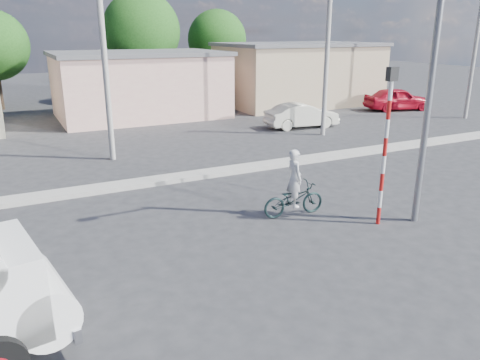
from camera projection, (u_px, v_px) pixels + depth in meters
name	position (u px, v px, depth m)	size (l,w,h in m)	color
ground_plane	(317.00, 271.00, 10.67)	(120.00, 120.00, 0.00)	#2C2B2E
median	(190.00, 176.00, 17.45)	(40.00, 0.80, 0.16)	#99968E
bicycle	(294.00, 199.00, 13.78)	(0.67, 1.91, 1.01)	black
cyclist	(294.00, 188.00, 13.68)	(0.63, 0.41, 1.72)	silver
car_cream	(302.00, 115.00, 26.42)	(1.46, 4.17, 1.37)	beige
car_red	(397.00, 99.00, 32.25)	(1.83, 4.54, 1.55)	#B20D21
traffic_pole	(386.00, 134.00, 12.53)	(0.28, 0.18, 4.36)	red
streetlight	(431.00, 42.00, 11.96)	(2.34, 0.22, 9.00)	slate
building_row	(125.00, 83.00, 29.20)	(37.80, 7.30, 4.44)	beige
tree_row	(51.00, 37.00, 32.57)	(34.13, 7.32, 8.10)	#38281E
utility_poles	(223.00, 58.00, 21.03)	(35.40, 0.24, 8.00)	#99968E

